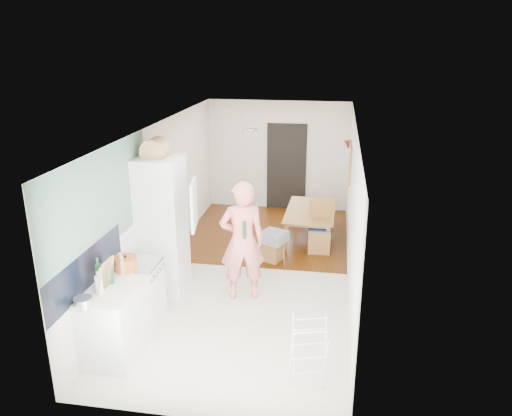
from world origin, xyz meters
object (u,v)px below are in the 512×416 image
(dining_chair, at_px, (320,228))
(drying_rack, at_px, (309,354))
(person, at_px, (242,231))
(stool, at_px, (272,251))
(dining_table, at_px, (312,226))

(dining_chair, bearing_deg, drying_rack, -92.68)
(person, bearing_deg, dining_chair, -136.00)
(person, height_order, stool, person)
(drying_rack, bearing_deg, dining_chair, 74.14)
(person, distance_m, stool, 1.67)
(dining_chair, distance_m, stool, 1.02)
(dining_chair, height_order, stool, dining_chair)
(dining_chair, distance_m, drying_rack, 3.81)
(dining_table, xyz_separation_m, dining_chair, (0.17, -0.64, 0.23))
(stool, bearing_deg, person, -101.56)
(dining_table, relative_size, drying_rack, 1.83)
(person, xyz_separation_m, stool, (0.28, 1.37, -0.90))
(person, bearing_deg, stool, -118.24)
(stool, distance_m, drying_rack, 3.36)
(dining_table, xyz_separation_m, drying_rack, (0.22, -4.45, 0.14))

